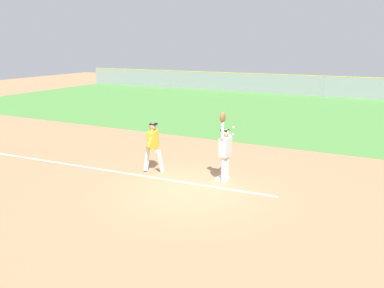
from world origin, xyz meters
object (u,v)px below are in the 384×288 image
baseball (234,127)px  parked_car_blue (359,86)px  first_base (222,179)px  parked_car_green (286,83)px  runner (153,144)px  parked_car_white (230,80)px  fielder (225,148)px

baseball → parked_car_blue: baseball is taller
baseball → parked_car_blue: (1.74, 26.21, -1.08)m
first_base → parked_car_green: (-4.23, 25.57, 0.63)m
parked_car_green → parked_car_blue: 6.32m
baseball → runner: bearing=-171.8°
baseball → parked_car_white: 28.19m
baseball → parked_car_green: 25.92m
fielder → baseball: size_ratio=30.81×
fielder → parked_car_green: size_ratio=0.51×
parked_car_white → parked_car_green: same height
runner → baseball: (2.72, 0.39, 0.76)m
runner → baseball: baseball is taller
first_base → runner: (-2.41, -0.32, 0.96)m
runner → parked_car_blue: bearing=71.9°
fielder → baseball: (0.18, 0.23, 0.64)m
parked_car_green → parked_car_blue: size_ratio=1.00×
fielder → first_base: bearing=-45.8°
first_base → baseball: (0.31, 0.07, 1.72)m
first_base → baseball: size_ratio=5.14×
runner → parked_car_green: (-1.82, 25.89, -0.32)m
first_base → parked_car_green: 25.92m
baseball → parked_car_blue: 26.29m
parked_car_white → parked_car_blue: 12.15m
runner → baseball: size_ratio=23.24×
parked_car_green → fielder: bearing=-77.0°
parked_car_white → fielder: bearing=-65.4°
first_base → parked_car_white: parked_car_white is taller
parked_car_white → baseball: bearing=-64.9°
parked_car_blue → parked_car_green: bearing=-169.3°
runner → parked_car_green: 25.95m
parked_car_blue → parked_car_white: bearing=-175.6°
parked_car_white → parked_car_blue: bearing=3.6°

